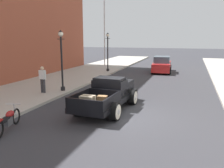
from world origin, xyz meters
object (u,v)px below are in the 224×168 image
(street_lamp_far, at_px, (108,49))
(flagpole, at_px, (106,18))
(car_background_red, at_px, (162,65))
(hotrod_truck_black, at_px, (109,94))
(pedestrian_sidewalk_left, at_px, (43,78))
(street_lamp_near, at_px, (62,56))
(motorcycle_parked, at_px, (8,120))

(street_lamp_far, height_order, flagpole, flagpole)
(car_background_red, distance_m, flagpole, 8.81)
(hotrod_truck_black, relative_size, pedestrian_sidewalk_left, 3.03)
(hotrod_truck_black, distance_m, street_lamp_near, 4.86)
(street_lamp_near, bearing_deg, hotrod_truck_black, -29.44)
(motorcycle_parked, bearing_deg, hotrod_truck_black, 56.50)
(street_lamp_near, bearing_deg, car_background_red, 66.26)
(hotrod_truck_black, height_order, motorcycle_parked, hotrod_truck_black)
(motorcycle_parked, height_order, flagpole, flagpole)
(motorcycle_parked, bearing_deg, street_lamp_near, 101.62)
(pedestrian_sidewalk_left, xyz_separation_m, flagpole, (-1.09, 14.47, 4.68))
(hotrod_truck_black, xyz_separation_m, street_lamp_far, (-4.27, 11.69, 1.63))
(motorcycle_parked, xyz_separation_m, street_lamp_near, (-1.30, 6.31, 1.94))
(hotrod_truck_black, xyz_separation_m, pedestrian_sidewalk_left, (-4.83, 1.32, 0.33))
(street_lamp_near, bearing_deg, pedestrian_sidewalk_left, -132.28)
(hotrod_truck_black, xyz_separation_m, car_background_red, (0.96, 13.49, 0.01))
(hotrod_truck_black, distance_m, motorcycle_parked, 4.88)
(pedestrian_sidewalk_left, xyz_separation_m, street_lamp_far, (0.56, 10.37, 1.30))
(hotrod_truck_black, xyz_separation_m, street_lamp_near, (-3.98, 2.25, 1.63))
(hotrod_truck_black, bearing_deg, street_lamp_far, 110.05)
(hotrod_truck_black, relative_size, street_lamp_far, 1.30)
(hotrod_truck_black, bearing_deg, motorcycle_parked, -123.50)
(pedestrian_sidewalk_left, distance_m, street_lamp_near, 1.81)
(flagpole, bearing_deg, car_background_red, -18.50)
(motorcycle_parked, xyz_separation_m, car_background_red, (3.65, 17.55, 0.33))
(motorcycle_parked, distance_m, street_lamp_far, 15.95)
(car_background_red, relative_size, flagpole, 0.48)
(car_background_red, relative_size, street_lamp_near, 1.14)
(car_background_red, bearing_deg, motorcycle_parked, -101.74)
(hotrod_truck_black, xyz_separation_m, flagpole, (-5.92, 15.79, 5.02))
(car_background_red, height_order, pedestrian_sidewalk_left, pedestrian_sidewalk_left)
(street_lamp_far, bearing_deg, hotrod_truck_black, -69.95)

